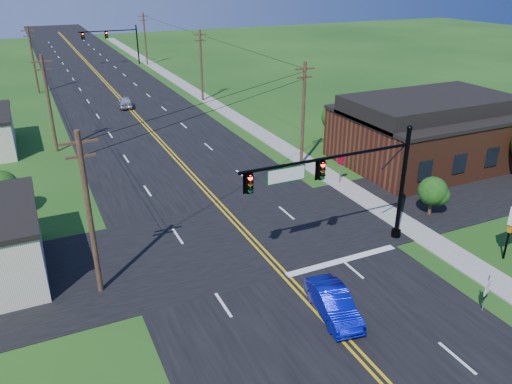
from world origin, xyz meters
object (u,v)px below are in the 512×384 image
route_sign (487,291)px  blue_car (333,304)px  signal_mast_far (112,39)px  signal_mast_main (343,181)px  stop_sign (341,162)px

route_sign → blue_car: bearing=137.8°
route_sign → signal_mast_far: bearing=72.8°
signal_mast_main → route_sign: signal_mast_main is taller
signal_mast_far → route_sign: size_ratio=5.12×
signal_mast_main → signal_mast_far: same height
signal_mast_far → blue_car: bearing=-92.8°
signal_mast_main → signal_mast_far: 72.00m
signal_mast_far → blue_car: 77.26m
route_sign → stop_sign: size_ratio=0.85×
blue_car → stop_sign: 17.18m
signal_mast_far → blue_car: (-3.80, -77.07, -3.84)m
blue_car → stop_sign: (9.83, 14.05, 1.11)m
signal_mast_main → stop_sign: 11.26m
signal_mast_main → signal_mast_far: (0.10, 72.00, -0.20)m
blue_car → route_sign: (7.06, -2.94, 0.54)m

